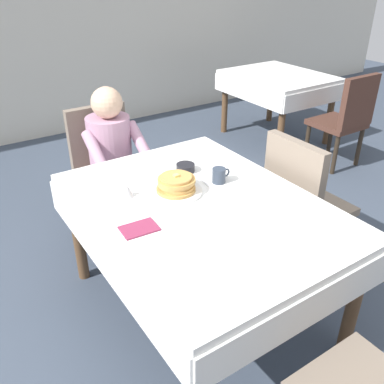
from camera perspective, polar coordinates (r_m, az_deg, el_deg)
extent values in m
plane|color=#3D4756|center=(2.61, 1.09, -15.64)|extent=(14.00, 14.00, 0.00)
cube|color=white|center=(2.16, 1.26, -1.97)|extent=(1.10, 1.50, 0.04)
cube|color=white|center=(1.79, 15.63, -15.43)|extent=(1.10, 0.01, 0.18)
cube|color=white|center=(2.79, -7.63, 2.79)|extent=(1.10, 0.01, 0.18)
cube|color=white|center=(2.02, -12.05, -9.14)|extent=(0.01, 1.50, 0.18)
cube|color=white|center=(2.54, 11.62, -0.48)|extent=(0.01, 1.50, 0.18)
cylinder|color=brown|center=(2.30, 21.26, -13.66)|extent=(0.07, 0.07, 0.70)
cylinder|color=brown|center=(2.71, -15.35, -5.35)|extent=(0.07, 0.07, 0.70)
cylinder|color=brown|center=(3.06, 1.29, 0.00)|extent=(0.07, 0.07, 0.70)
cube|color=#7A6B5B|center=(3.12, -10.80, 1.63)|extent=(0.44, 0.44, 0.05)
cube|color=#7A6B5B|center=(3.18, -12.71, 7.25)|extent=(0.44, 0.06, 0.48)
cylinder|color=#2D2319|center=(3.15, -6.10, -2.41)|extent=(0.04, 0.04, 0.40)
cylinder|color=#2D2319|center=(3.03, -12.12, -4.34)|extent=(0.04, 0.04, 0.40)
cylinder|color=#2D2319|center=(3.43, -8.94, 0.22)|extent=(0.04, 0.04, 0.40)
cylinder|color=#2D2319|center=(3.32, -14.53, -1.44)|extent=(0.04, 0.04, 0.40)
cylinder|color=#B2849E|center=(2.99, -11.09, 5.82)|extent=(0.30, 0.30, 0.46)
sphere|color=#D8AD8C|center=(2.86, -11.56, 11.85)|extent=(0.21, 0.21, 0.21)
cylinder|color=#B2849E|center=(2.91, -7.20, 6.93)|extent=(0.08, 0.29, 0.23)
cylinder|color=#B2849E|center=(2.79, -13.06, 5.44)|extent=(0.08, 0.29, 0.23)
cylinder|color=#383D51|center=(3.08, -7.59, -2.71)|extent=(0.10, 0.10, 0.45)
cylinder|color=#383D51|center=(3.03, -10.29, -3.57)|extent=(0.10, 0.10, 0.45)
cube|color=#7A6B5B|center=(2.83, 15.83, -1.99)|extent=(0.44, 0.44, 0.05)
cube|color=#7A6B5B|center=(2.57, 13.63, 1.77)|extent=(0.06, 0.44, 0.48)
cylinder|color=#2D2319|center=(3.17, 15.09, -3.14)|extent=(0.04, 0.04, 0.40)
cylinder|color=#2D2319|center=(2.99, 20.11, -6.13)|extent=(0.04, 0.04, 0.40)
cylinder|color=#2D2319|center=(2.94, 10.30, -5.28)|extent=(0.04, 0.04, 0.40)
cylinder|color=#2D2319|center=(2.75, 15.43, -8.72)|extent=(0.04, 0.04, 0.40)
cylinder|color=#2D2319|center=(2.15, 20.41, -23.04)|extent=(0.04, 0.04, 0.40)
cylinder|color=white|center=(2.25, -2.14, 0.08)|extent=(0.28, 0.28, 0.02)
cylinder|color=tan|center=(2.23, -2.20, 0.41)|extent=(0.21, 0.21, 0.02)
cylinder|color=tan|center=(2.23, -1.98, 0.78)|extent=(0.18, 0.18, 0.02)
cylinder|color=tan|center=(2.23, -2.26, 1.25)|extent=(0.19, 0.19, 0.02)
cylinder|color=tan|center=(2.22, -2.12, 1.65)|extent=(0.20, 0.20, 0.02)
cylinder|color=tan|center=(2.21, -2.22, 1.97)|extent=(0.17, 0.17, 0.01)
cube|color=#F4E072|center=(2.20, -2.19, 2.27)|extent=(0.03, 0.03, 0.01)
cylinder|color=#333D4C|center=(2.34, 3.69, 2.27)|extent=(0.08, 0.08, 0.08)
torus|color=#333D4C|center=(2.37, 4.66, 2.66)|extent=(0.05, 0.01, 0.05)
cylinder|color=black|center=(2.47, -0.89, 3.34)|extent=(0.11, 0.11, 0.04)
cone|color=silver|center=(2.22, -8.95, 0.27)|extent=(0.08, 0.08, 0.07)
cube|color=silver|center=(2.15, -6.17, -1.62)|extent=(0.02, 0.18, 0.00)
cube|color=silver|center=(2.33, 2.11, 1.02)|extent=(0.03, 0.20, 0.00)
cube|color=silver|center=(2.01, 4.03, -3.87)|extent=(0.15, 0.02, 0.00)
cube|color=#8C2D4C|center=(1.96, -7.22, -4.96)|extent=(0.18, 0.13, 0.01)
cube|color=white|center=(4.86, 11.77, 15.25)|extent=(0.90, 1.10, 0.04)
cube|color=white|center=(4.53, 16.60, 12.21)|extent=(0.90, 0.01, 0.18)
cube|color=white|center=(5.28, 7.32, 15.46)|extent=(0.90, 0.01, 0.18)
cube|color=white|center=(4.59, 7.42, 13.36)|extent=(0.01, 1.10, 0.18)
cube|color=white|center=(5.21, 15.36, 14.50)|extent=(0.01, 1.10, 0.18)
cylinder|color=brown|center=(4.40, 12.06, 8.70)|extent=(0.07, 0.07, 0.70)
cylinder|color=brown|center=(4.93, 18.31, 10.10)|extent=(0.07, 0.07, 0.70)
cylinder|color=brown|center=(5.06, 4.50, 11.93)|extent=(0.07, 0.07, 0.70)
cylinder|color=brown|center=(5.53, 10.75, 13.02)|extent=(0.07, 0.07, 0.70)
cube|color=#4C2D23|center=(4.41, 19.11, 8.82)|extent=(0.44, 0.44, 0.05)
cube|color=#4C2D23|center=(4.22, 21.80, 11.30)|extent=(0.44, 0.06, 0.48)
cylinder|color=#2D2319|center=(4.46, 15.41, 6.50)|extent=(0.04, 0.04, 0.40)
cylinder|color=#2D2319|center=(4.72, 18.38, 7.31)|extent=(0.04, 0.04, 0.40)
cylinder|color=#2D2319|center=(4.25, 18.95, 4.83)|extent=(0.04, 0.04, 0.40)
cylinder|color=#2D2319|center=(4.53, 21.84, 5.77)|extent=(0.04, 0.04, 0.40)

